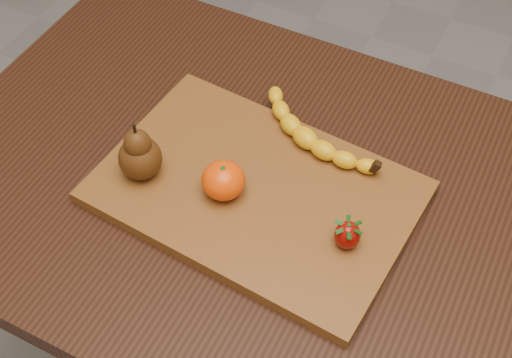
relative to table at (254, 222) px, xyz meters
The scene contains 6 objects.
table is the anchor object (origin of this frame).
cutting_board 0.11m from the table, 57.10° to the right, with size 0.45×0.30×0.02m, color brown.
banana 0.17m from the table, 65.16° to the left, with size 0.20×0.05×0.03m, color #F1B20B, non-canonical shape.
pear 0.24m from the table, 154.89° to the right, with size 0.06×0.06×0.10m, color #44240A, non-canonical shape.
mandarin 0.15m from the table, 117.06° to the right, with size 0.06×0.06×0.05m, color #E64002.
strawberry 0.22m from the table, 17.23° to the right, with size 0.04×0.04×0.04m, color #810603, non-canonical shape.
Camera 1 is at (0.31, -0.60, 1.59)m, focal length 50.00 mm.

